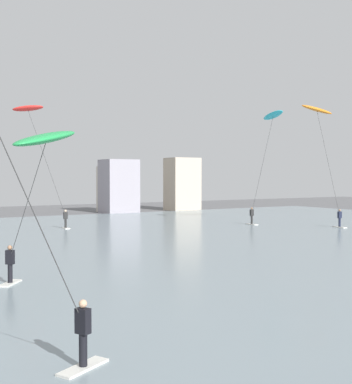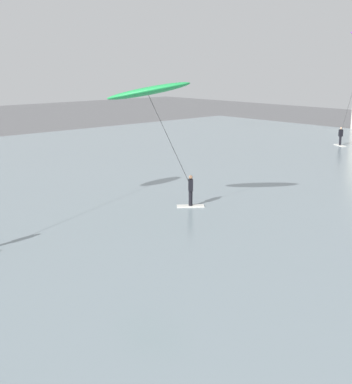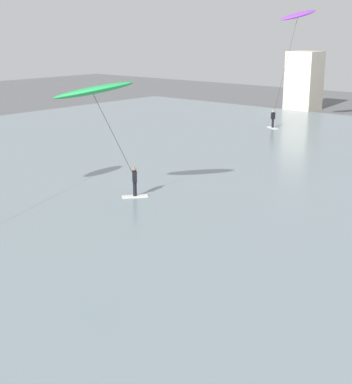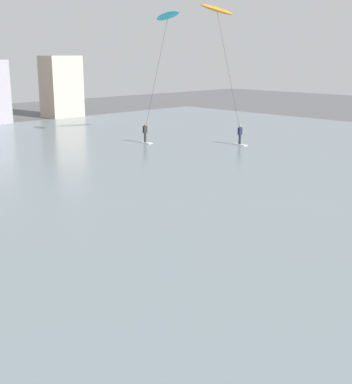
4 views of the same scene
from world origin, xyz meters
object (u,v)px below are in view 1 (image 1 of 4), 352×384
Objects in this scene: kitesurfer_red at (34,126)px; kitesurfer_green at (43,148)px; kitesurfer_orange at (319,118)px; kitesurfer_cyan at (271,127)px.

kitesurfer_red reaches higher than kitesurfer_green.
kitesurfer_orange is at bearing -20.90° from kitesurfer_red.
kitesurfer_cyan reaches higher than kitesurfer_green.
kitesurfer_green is 31.48m from kitesurfer_cyan.
kitesurfer_green is at bearing -104.82° from kitesurfer_red.
kitesurfer_cyan is (20.13, -6.71, 0.33)m from kitesurfer_red.
kitesurfer_green is at bearing -147.43° from kitesurfer_cyan.
kitesurfer_orange is at bearing -32.79° from kitesurfer_cyan.
kitesurfer_red is at bearing 159.10° from kitesurfer_orange.
kitesurfer_orange is 33.66m from kitesurfer_green.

